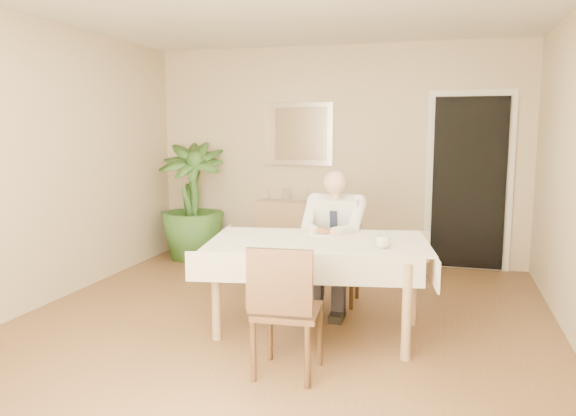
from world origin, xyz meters
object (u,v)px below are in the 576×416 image
(seated_man, at_px, (333,234))
(coffee_mug, at_px, (383,242))
(chair_near, at_px, (284,305))
(potted_palm, at_px, (192,201))
(dining_table, at_px, (318,251))
(sideboard, at_px, (295,231))
(chair_far, at_px, (338,252))

(seated_man, xyz_separation_m, coffee_mug, (0.52, -0.75, 0.11))
(chair_near, xyz_separation_m, coffee_mug, (0.55, 0.73, 0.30))
(seated_man, height_order, potted_palm, potted_palm)
(dining_table, height_order, seated_man, seated_man)
(coffee_mug, xyz_separation_m, sideboard, (-1.32, 2.45, -0.43))
(coffee_mug, bearing_deg, dining_table, 163.61)
(coffee_mug, distance_m, potted_palm, 3.44)
(seated_man, bearing_deg, chair_near, -91.08)
(dining_table, relative_size, chair_near, 2.11)
(chair_near, distance_m, coffee_mug, 0.96)
(dining_table, bearing_deg, chair_near, -101.23)
(dining_table, bearing_deg, chair_far, 80.57)
(chair_far, height_order, potted_palm, potted_palm)
(dining_table, relative_size, chair_far, 2.24)
(dining_table, height_order, chair_far, chair_far)
(chair_far, bearing_deg, coffee_mug, -59.81)
(dining_table, bearing_deg, coffee_mug, -25.83)
(chair_far, xyz_separation_m, chair_near, (-0.03, -1.76, 0.03))
(chair_near, height_order, sideboard, chair_near)
(coffee_mug, bearing_deg, chair_near, -126.88)
(dining_table, distance_m, chair_near, 0.90)
(seated_man, distance_m, coffee_mug, 0.91)
(chair_near, relative_size, seated_man, 0.72)
(chair_near, distance_m, sideboard, 3.28)
(chair_near, bearing_deg, sideboard, 99.15)
(chair_near, relative_size, sideboard, 0.96)
(sideboard, relative_size, potted_palm, 0.64)
(chair_near, height_order, potted_palm, potted_palm)
(chair_far, bearing_deg, potted_palm, 152.90)
(potted_palm, bearing_deg, coffee_mug, -40.92)
(dining_table, xyz_separation_m, chair_far, (0.00, 0.87, -0.20))
(dining_table, bearing_deg, potted_palm, 125.28)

